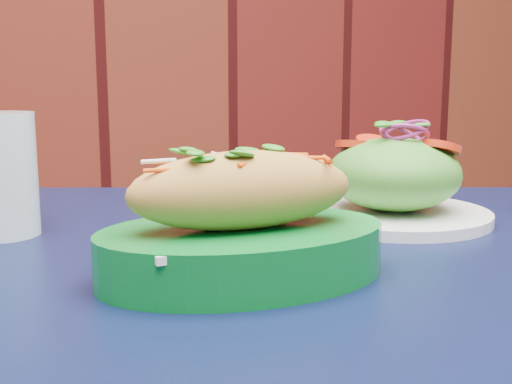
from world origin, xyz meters
name	(u,v)px	position (x,y,z in m)	size (l,w,h in m)	color
cafe_table	(305,357)	(-0.41, 1.56, 0.66)	(1.03, 1.03, 0.75)	black
banh_mi_basket	(243,227)	(-0.47, 1.54, 0.79)	(0.24, 0.16, 0.11)	#076922
salad_plate	(394,182)	(-0.24, 1.69, 0.79)	(0.22, 0.22, 0.11)	white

